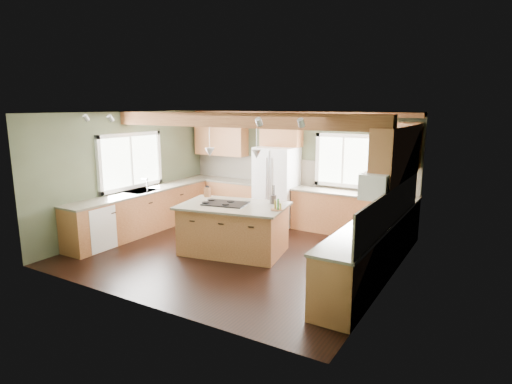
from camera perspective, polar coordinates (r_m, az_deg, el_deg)
The scene contains 37 objects.
floor at distance 8.19m, azimuth -2.47°, elevation -8.00°, with size 5.60×5.60×0.00m, color black.
ceiling at distance 7.72m, azimuth -2.64°, elevation 10.51°, with size 5.60×5.60×0.00m, color silver.
wall_back at distance 10.01m, azimuth 5.32°, elevation 3.23°, with size 5.60×5.60×0.00m, color #454C36.
wall_left at distance 9.65m, azimuth -16.61°, elevation 2.49°, with size 5.00×5.00×0.00m, color #454C36.
wall_right at distance 6.76m, azimuth 17.73°, elevation -1.28°, with size 5.00×5.00×0.00m, color #454C36.
ceiling_beam at distance 7.70m, azimuth -2.74°, elevation 9.54°, with size 5.55×0.26×0.26m, color #4D2616.
soffit_trim at distance 9.81m, azimuth 5.20°, elevation 10.34°, with size 5.55×0.20×0.10m, color #4D2616.
backsplash_back at distance 10.01m, azimuth 5.27°, elevation 2.71°, with size 5.58×0.03×0.58m, color brown.
backsplash_right at distance 6.83m, azimuth 17.66°, elevation -1.92°, with size 0.03×3.70×0.58m, color brown.
base_cab_back_left at distance 10.79m, azimuth -4.07°, elevation -0.79°, with size 2.02×0.60×0.88m, color brown.
counter_back_left at distance 10.70m, azimuth -4.11°, elevation 1.62°, with size 2.06×0.64×0.04m, color #463F33.
base_cab_back_right at distance 9.36m, azimuth 12.70°, elevation -2.95°, with size 2.62×0.60×0.88m, color brown.
counter_back_right at distance 9.26m, azimuth 12.82°, elevation -0.20°, with size 2.66×0.64×0.04m, color #463F33.
base_cab_left at distance 9.64m, azimuth -14.89°, elevation -2.65°, with size 0.60×3.70×0.88m, color brown.
counter_left at distance 9.54m, azimuth -15.03°, elevation 0.03°, with size 0.64×3.74×0.04m, color #463F33.
base_cab_right at distance 7.11m, azimuth 15.03°, elevation -7.71°, with size 0.60×3.70×0.88m, color brown.
counter_right at distance 6.97m, azimuth 15.22°, elevation -4.14°, with size 0.64×3.74×0.04m, color #463F33.
upper_cab_back_left at distance 10.79m, azimuth -4.69°, elevation 7.31°, with size 1.40×0.35×0.90m, color brown.
upper_cab_over_fridge at distance 9.90m, azimuth 3.39°, elevation 8.11°, with size 0.96×0.35×0.70m, color brown.
upper_cab_right at distance 7.57m, azimuth 18.30°, elevation 4.99°, with size 0.35×2.20×0.90m, color brown.
upper_cab_back_corner at distance 9.02m, azimuth 18.28°, elevation 5.96°, with size 0.90×0.35×0.90m, color brown.
window_left at distance 9.64m, azimuth -16.40°, elevation 3.99°, with size 0.04×1.60×1.05m, color white.
window_back at distance 9.52m, azimuth 11.57°, elevation 4.14°, with size 1.10×0.04×1.00m, color white.
sink at distance 9.54m, azimuth -15.03°, elevation 0.06°, with size 0.50×0.65×0.03m, color #262628.
faucet at distance 9.38m, azimuth -14.31°, elevation 0.82°, with size 0.02×0.02×0.28m, color #B2B2B7.
dishwasher at distance 8.81m, azimuth -20.87°, elevation -4.42°, with size 0.60×0.60×0.84m, color white.
oven at distance 5.95m, azimuth 11.42°, elevation -11.50°, with size 0.60×0.72×0.84m, color white.
microwave at distance 6.72m, azimuth 15.94°, elevation 0.92°, with size 0.40×0.70×0.38m, color white.
pendant_left at distance 7.97m, azimuth -6.18°, elevation 5.30°, with size 0.18×0.18×0.16m, color #B2B2B7.
pendant_right at distance 7.62m, azimuth 0.07°, elevation 5.08°, with size 0.18×0.18×0.16m, color #B2B2B7.
refrigerator at distance 9.87m, azimuth 2.76°, elevation 0.79°, with size 0.90×0.74×1.80m, color white.
island at distance 8.07m, azimuth -3.02°, elevation -5.02°, with size 1.84×1.12×0.88m, color brown.
island_top at distance 7.95m, azimuth -3.05°, elevation -1.84°, with size 1.96×1.24×0.04m, color #463F33.
cooktop at distance 8.00m, azimuth -4.06°, elevation -1.54°, with size 0.80×0.53×0.02m, color black.
knife_block at distance 8.65m, azimuth -6.50°, elevation -0.02°, with size 0.11×0.08×0.19m, color brown.
utensil_crock at distance 8.00m, azimuth 2.30°, elevation -1.00°, with size 0.12×0.12×0.16m, color #49403A.
bottle_tray at distance 7.52m, azimuth 2.78°, elevation -1.68°, with size 0.21×0.21×0.20m, color brown, non-canonical shape.
Camera 1 is at (4.23, -6.45, 2.73)m, focal length 30.00 mm.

